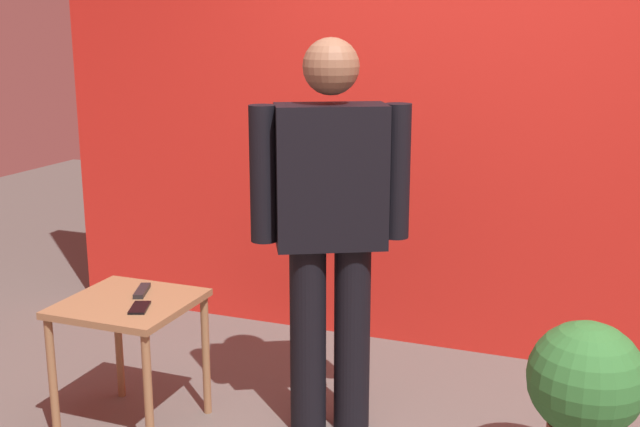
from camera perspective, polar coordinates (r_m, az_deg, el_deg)
back_wall_red at (r=4.25m, az=10.19°, el=8.05°), size 4.82×0.12×2.75m
standing_person at (r=3.34m, az=0.76°, el=-0.45°), size 0.65×0.41×1.71m
side_table at (r=3.57m, az=-13.56°, el=-7.49°), size 0.53×0.53×0.60m
cell_phone at (r=3.42m, az=-12.87°, el=-6.63°), size 0.12×0.16×0.01m
tv_remote at (r=3.61m, az=-12.70°, el=-5.45°), size 0.10×0.17×0.02m
potted_plant at (r=3.22m, az=18.52°, el=-12.18°), size 0.44×0.44×0.69m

